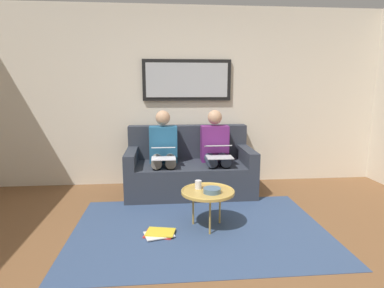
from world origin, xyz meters
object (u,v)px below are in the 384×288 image
couch (189,169)px  bowl (212,190)px  laptop_white (163,152)px  laptop_silver (219,151)px  person_right (163,150)px  magazine_stack (159,233)px  coffee_table (208,192)px  framed_mirror (187,80)px  person_left (216,149)px  cup (198,185)px

couch → bowl: size_ratio=9.59×
bowl → laptop_white: laptop_white is taller
laptop_silver → person_right: bearing=-18.4°
person_right → magazine_stack: 1.42m
couch → laptop_silver: bearing=139.4°
laptop_silver → magazine_stack: 1.44m
coffee_table → framed_mirror: bearing=-86.7°
person_left → person_right: bearing=0.0°
cup → magazine_stack: cup is taller
couch → person_right: (0.36, 0.07, 0.29)m
cup → bowl: (-0.12, 0.14, -0.02)m
framed_mirror → bowl: bearing=94.3°
laptop_silver → laptop_white: bearing=0.6°
coffee_table → cup: cup is taller
couch → cup: size_ratio=19.09×
framed_mirror → laptop_silver: size_ratio=3.43×
coffee_table → magazine_stack: (0.50, 0.14, -0.37)m
couch → person_left: 0.47m
coffee_table → laptop_silver: bearing=-106.4°
framed_mirror → laptop_silver: framed_mirror is taller
coffee_table → laptop_white: bearing=-63.4°
laptop_silver → laptop_white: laptop_silver is taller
person_left → laptop_silver: (0.00, 0.24, 0.03)m
person_left → person_right: 0.72m
coffee_table → bowl: size_ratio=3.10×
bowl → coffee_table: bearing=-62.5°
coffee_table → cup: size_ratio=6.17×
couch → laptop_white: couch is taller
framed_mirror → person_left: size_ratio=1.13×
bowl → laptop_white: (0.49, -0.97, 0.20)m
person_right → couch: bearing=-169.3°
framed_mirror → laptop_silver: bearing=117.3°
laptop_silver → person_right: (0.72, -0.24, -0.03)m
couch → framed_mirror: 1.30m
couch → person_right: bearing=10.7°
couch → cup: 1.15m
framed_mirror → person_right: (0.36, 0.46, -0.94)m
coffee_table → person_left: bearing=-103.1°
person_left → laptop_white: bearing=18.9°
bowl → laptop_white: 1.10m
cup → laptop_white: laptop_white is taller
coffee_table → laptop_white: size_ratio=1.60×
framed_mirror → laptop_white: bearing=62.9°
cup → laptop_silver: bearing=-113.3°
person_right → laptop_silver: bearing=161.6°
coffee_table → couch: bearing=-85.7°
person_right → laptop_white: 0.25m
framed_mirror → bowl: framed_mirror is taller
bowl → person_left: size_ratio=0.16×
laptop_silver → bowl: bearing=76.5°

